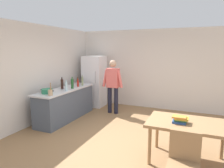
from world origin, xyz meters
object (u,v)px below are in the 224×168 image
Objects in this scene: bottle_water_clear at (66,86)px; person at (113,83)px; bottle_beer_brown at (78,82)px; chair at (184,161)px; bottle_wine_green at (72,84)px; refrigerator at (94,81)px; utensil_jar at (50,92)px; bottle_vinegar_tall at (82,81)px; cooking_pot at (47,91)px; bottle_wine_dark at (62,84)px; book_stack at (180,119)px; bottle_sauce_red at (78,83)px; dining_table at (188,126)px.

person is at bearing 56.86° from bottle_water_clear.
chair is at bearing -39.00° from bottle_beer_brown.
refrigerator is at bearing 92.30° from bottle_wine_green.
utensil_jar is 1.00× the size of bottle_vinegar_tall.
cooking_pot is 0.54m from bottle_water_clear.
person is 2.08m from cooking_pot.
chair is at bearing -30.09° from bottle_wine_dark.
refrigerator is 1.49m from bottle_wine_green.
book_stack is at bearing 95.78° from chair.
bottle_water_clear reaches higher than bottle_sauce_red.
utensil_jar is 1.57m from bottle_vinegar_tall.
bottle_wine_dark is 3.53m from book_stack.
bottle_beer_brown is (-0.22, 1.58, 0.03)m from utensil_jar.
person is 6.54× the size of bottle_beer_brown.
bottle_wine_dark is (-0.01, 0.65, 0.09)m from cooking_pot.
utensil_jar is at bearing -91.97° from bottle_water_clear.
utensil_jar is 0.94× the size of bottle_wine_green.
refrigerator is at bearing 92.02° from utensil_jar.
bottle_vinegar_tall is at bearing 74.14° from bottle_wine_dark.
chair is at bearing -34.03° from bottle_wine_green.
utensil_jar is (0.09, -2.48, 0.08)m from refrigerator.
bottle_water_clear is at bearing 88.03° from utensil_jar.
book_stack is at bearing -31.26° from bottle_vinegar_tall.
dining_table is 3.32m from bottle_water_clear.
cooking_pot is 1.19m from bottle_sauce_red.
refrigerator is 1.98× the size of chair.
bottle_beer_brown is (-1.08, -0.34, 0.03)m from person.
bottle_wine_dark is at bearing 163.31° from dining_table.
person is (0.95, -0.55, 0.08)m from refrigerator.
bottle_sauce_red is 0.75× the size of bottle_vinegar_tall.
bottle_wine_green is at bearing -87.70° from refrigerator.
refrigerator is at bearing 129.06° from chair.
bottle_sauce_red is at bearing 92.32° from utensil_jar.
chair reaches higher than dining_table.
utensil_jar is 1.23× the size of bottle_beer_brown.
refrigerator is at bearing 93.40° from bottle_water_clear.
bottle_wine_green is at bearing -133.86° from person.
person reaches higher than chair.
bottle_vinegar_tall is at bearing -3.90° from bottle_beer_brown.
dining_table is at bearing -15.06° from bottle_water_clear.
chair is at bearing -37.74° from bottle_sauce_red.
bottle_wine_green is 3.38m from book_stack.
chair is 4.30m from bottle_vinegar_tall.
bottle_vinegar_tall reaches higher than bottle_water_clear.
bottle_water_clear is at bearing -33.34° from bottle_wine_dark.
utensil_jar is at bearing -88.64° from bottle_vinegar_tall.
bottle_wine_green reaches higher than bottle_water_clear.
bottle_wine_dark reaches higher than bottle_beer_brown.
bottle_vinegar_tall is at bearing 85.90° from bottle_sauce_red.
book_stack is (-0.13, -0.10, 0.14)m from dining_table.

